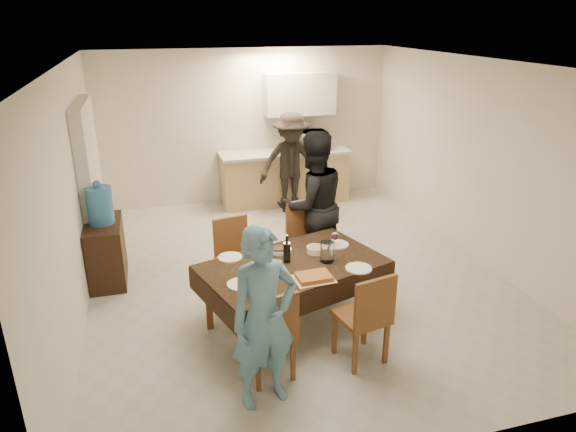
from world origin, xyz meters
name	(u,v)px	position (x,y,z in m)	size (l,w,h in m)	color
floor	(295,274)	(0.00, 0.00, 0.00)	(5.00, 6.00, 0.02)	#B7B6B1
ceiling	(297,63)	(0.00, 0.00, 2.60)	(5.00, 6.00, 0.02)	white
wall_back	(246,127)	(0.00, 3.00, 1.30)	(5.00, 0.02, 2.60)	silver
wall_front	(424,304)	(0.00, -3.00, 1.30)	(5.00, 0.02, 2.60)	silver
wall_left	(72,195)	(-2.50, 0.00, 1.30)	(0.02, 6.00, 2.60)	silver
wall_right	(478,161)	(2.50, 0.00, 1.30)	(0.02, 6.00, 2.60)	silver
stub_partition	(91,184)	(-2.42, 1.20, 1.05)	(0.15, 1.40, 2.10)	beige
kitchen_base_cabinet	(285,178)	(0.60, 2.68, 0.43)	(2.20, 0.60, 0.86)	tan
kitchen_worktop	(285,153)	(0.60, 2.68, 0.89)	(2.24, 0.64, 0.05)	#B2B3AE
upper_cabinet	(300,94)	(0.90, 2.82, 1.85)	(1.20, 0.34, 0.70)	silver
dining_table	(293,266)	(-0.35, -1.08, 0.68)	(2.07, 1.57, 0.72)	black
chair_near_left	(270,327)	(-0.80, -1.91, 0.56)	(0.48, 0.49, 0.50)	brown
chair_near_right	(366,311)	(0.10, -1.92, 0.58)	(0.51, 0.51, 0.51)	brown
chair_far_left	(238,255)	(-0.80, -0.41, 0.56)	(0.49, 0.50, 0.50)	brown
chair_far_right	(314,241)	(0.10, -0.43, 0.63)	(0.54, 0.54, 0.56)	brown
console	(107,252)	(-2.28, 0.47, 0.38)	(0.41, 0.83, 0.77)	black
water_jug	(100,205)	(-2.28, 0.47, 0.99)	(0.30, 0.30, 0.45)	#3A84CD
wine_bottle	(287,249)	(-0.40, -1.03, 0.87)	(0.07, 0.07, 0.30)	black
water_pitcher	(327,252)	(0.00, -1.13, 0.82)	(0.14, 0.14, 0.22)	white
savoury_tart	(314,277)	(-0.25, -1.46, 0.74)	(0.38, 0.29, 0.05)	#C9813B
salad_bowl	(315,250)	(-0.05, -0.90, 0.75)	(0.18, 0.18, 0.07)	white
mushroom_dish	(281,251)	(-0.40, -0.80, 0.73)	(0.21, 0.21, 0.04)	white
wine_glass_a	(245,273)	(-0.90, -1.33, 0.80)	(0.08, 0.08, 0.18)	white
wine_glass_b	(335,240)	(0.20, -0.83, 0.81)	(0.08, 0.08, 0.19)	white
wine_glass_c	(267,246)	(-0.55, -0.78, 0.80)	(0.08, 0.08, 0.17)	white
plate_near_left	(241,284)	(-0.95, -1.38, 0.72)	(0.26, 0.26, 0.02)	white
plate_near_right	(359,268)	(0.25, -1.38, 0.72)	(0.27, 0.27, 0.02)	white
plate_far_left	(230,257)	(-0.95, -0.78, 0.72)	(0.25, 0.25, 0.01)	white
plate_far_right	(337,244)	(0.25, -0.78, 0.72)	(0.25, 0.25, 0.01)	white
microwave	(309,140)	(1.04, 2.68, 1.07)	(0.59, 0.40, 0.33)	silver
person_near	(264,319)	(-0.90, -2.13, 0.80)	(0.58, 0.38, 1.60)	#5B90A9
person_far	(312,205)	(0.20, -0.03, 0.92)	(0.90, 0.70, 1.84)	black
person_kitchen	(291,163)	(0.58, 2.23, 0.83)	(1.07, 0.61, 1.66)	black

